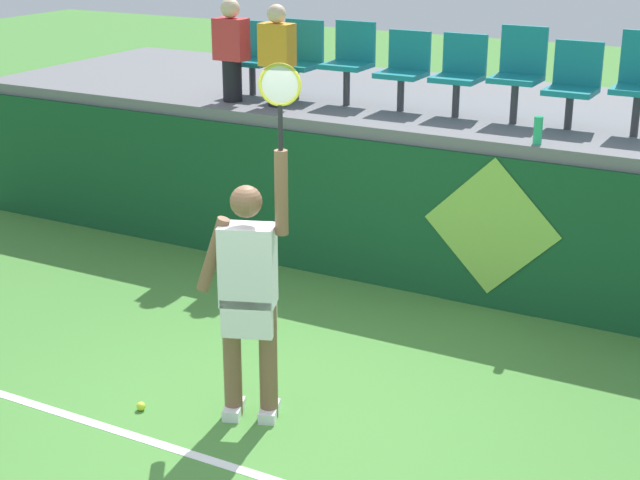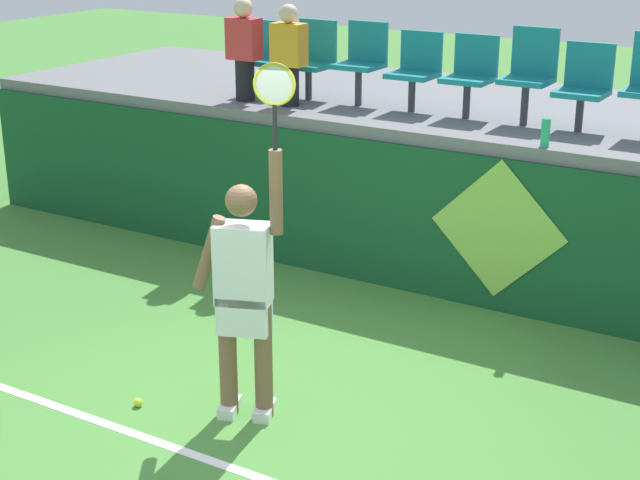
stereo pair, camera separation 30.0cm
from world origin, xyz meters
The scene contains 17 objects.
ground_plane centered at (0.00, 0.00, 0.00)m, with size 40.00×40.00×0.00m, color #478438.
court_back_wall centered at (0.00, 2.84, 0.70)m, with size 11.04×0.20×1.41m, color #144C28.
spectator_platform centered at (0.00, 4.33, 1.47)m, with size 11.04×3.08×0.12m, color slate.
court_baseline_stripe centered at (0.00, -0.60, 0.00)m, with size 9.93×0.08×0.01m, color white.
tennis_player centered at (-0.08, 0.04, 0.97)m, with size 0.72×0.38×2.55m.
tennis_ball centered at (-0.83, -0.29, 0.03)m, with size 0.07×0.07×0.07m, color #D1E533.
water_bottle centered at (1.05, 2.89, 1.65)m, with size 0.08×0.08×0.24m, color #26B272.
stadium_chair_0 centered at (-2.29, 3.67, 1.95)m, with size 0.44×0.42×0.76m.
stadium_chair_1 centered at (-1.75, 3.67, 1.96)m, with size 0.44×0.42×0.81m.
stadium_chair_2 centered at (-1.16, 3.67, 2.00)m, with size 0.44×0.42×0.83m.
stadium_chair_3 centered at (-0.56, 3.67, 1.96)m, with size 0.44×0.42×0.77m.
stadium_chair_4 centered at (0.03, 3.67, 1.96)m, with size 0.44×0.42×0.78m.
stadium_chair_5 centered at (0.60, 3.67, 2.02)m, with size 0.44×0.42×0.88m.
stadium_chair_6 centered at (1.12, 3.67, 1.95)m, with size 0.44×0.42×0.78m.
spectator_0 centered at (-2.29, 3.21, 2.08)m, with size 0.34×0.20×1.05m.
spectator_1 centered at (-1.75, 3.22, 2.05)m, with size 0.34×0.20×1.01m.
wall_signage_mount centered at (0.74, 2.73, 0.00)m, with size 1.27×0.01×1.41m.
Camera 1 is at (3.34, -5.19, 3.54)m, focal length 54.79 mm.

